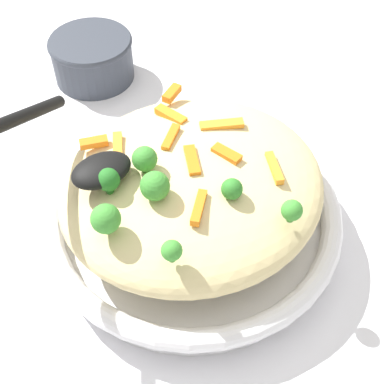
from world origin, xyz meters
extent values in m
plane|color=silver|center=(0.00, 0.00, 0.00)|extent=(2.40, 2.40, 0.00)
cylinder|color=silver|center=(0.00, 0.00, 0.01)|extent=(0.28, 0.28, 0.03)
torus|color=silver|center=(0.00, 0.00, 0.04)|extent=(0.31, 0.31, 0.02)
torus|color=black|center=(0.00, 0.00, 0.04)|extent=(0.30, 0.30, 0.00)
ellipsoid|color=#DBC689|center=(0.00, 0.00, 0.08)|extent=(0.26, 0.24, 0.07)
cube|color=orange|center=(0.00, 0.00, 0.11)|extent=(0.02, 0.04, 0.01)
cube|color=orange|center=(0.05, 0.03, 0.11)|extent=(0.04, 0.03, 0.01)
cube|color=orange|center=(0.06, -0.05, 0.11)|extent=(0.02, 0.04, 0.01)
cube|color=orange|center=(0.03, -0.01, 0.11)|extent=(0.02, 0.03, 0.01)
cube|color=orange|center=(-0.05, 0.06, 0.11)|extent=(0.02, 0.03, 0.01)
cube|color=orange|center=(0.02, 0.07, 0.11)|extent=(0.02, 0.04, 0.01)
cube|color=orange|center=(0.00, 0.04, 0.11)|extent=(0.03, 0.03, 0.01)
cube|color=orange|center=(-0.03, -0.05, 0.11)|extent=(0.03, 0.03, 0.01)
cube|color=orange|center=(0.04, 0.10, 0.11)|extent=(0.03, 0.02, 0.01)
cube|color=orange|center=(-0.06, 0.08, 0.11)|extent=(0.03, 0.02, 0.01)
cylinder|color=#377928|center=(-0.10, -0.02, 0.11)|extent=(0.01, 0.01, 0.01)
sphere|color=#3D8E33|center=(-0.10, -0.02, 0.12)|extent=(0.03, 0.03, 0.03)
cylinder|color=#377928|center=(-0.04, 0.02, 0.11)|extent=(0.01, 0.01, 0.01)
sphere|color=#3D8E33|center=(-0.04, 0.02, 0.12)|extent=(0.02, 0.02, 0.02)
cylinder|color=#205B1C|center=(-0.08, 0.01, 0.11)|extent=(0.01, 0.01, 0.01)
sphere|color=#236B23|center=(-0.08, 0.01, 0.12)|extent=(0.02, 0.02, 0.02)
cylinder|color=#296820|center=(0.01, -0.05, 0.11)|extent=(0.01, 0.01, 0.01)
sphere|color=#2D7A28|center=(0.01, -0.05, 0.12)|extent=(0.02, 0.02, 0.02)
cylinder|color=#377928|center=(-0.05, -0.02, 0.11)|extent=(0.01, 0.01, 0.01)
sphere|color=#3D8E33|center=(-0.05, -0.02, 0.12)|extent=(0.03, 0.03, 0.03)
cylinder|color=#377928|center=(-0.07, -0.08, 0.11)|extent=(0.01, 0.01, 0.01)
sphere|color=#3D8E33|center=(-0.07, -0.08, 0.11)|extent=(0.02, 0.02, 0.02)
cylinder|color=#377928|center=(0.04, -0.10, 0.11)|extent=(0.01, 0.01, 0.01)
sphere|color=#3D8E33|center=(0.04, -0.10, 0.11)|extent=(0.02, 0.02, 0.02)
ellipsoid|color=black|center=(-0.08, 0.03, 0.12)|extent=(0.06, 0.04, 0.02)
cylinder|color=black|center=(-0.13, 0.09, 0.16)|extent=(0.13, 0.11, 0.09)
cylinder|color=#333842|center=(0.03, 0.30, 0.03)|extent=(0.11, 0.11, 0.06)
torus|color=#333842|center=(0.03, 0.30, 0.06)|extent=(0.11, 0.11, 0.01)
camera|label=1|loc=(-0.18, -0.28, 0.46)|focal=49.13mm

